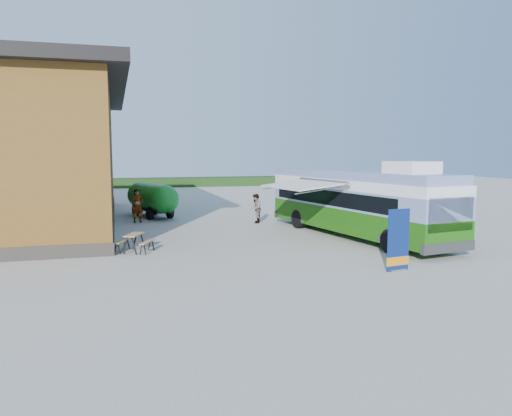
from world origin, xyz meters
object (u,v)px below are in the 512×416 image
object	(u,v)px
bus	(356,201)
picnic_table	(134,239)
banner	(398,246)
person_a	(138,206)
slurry_tanker	(152,198)
person_b	(256,209)

from	to	relation	value
bus	picnic_table	distance (m)	9.96
banner	person_a	size ratio (longest dim) A/B	1.09
bus	banner	distance (m)	6.68
slurry_tanker	banner	bearing A→B (deg)	-86.66
bus	person_b	size ratio (longest dim) A/B	7.25
bus	person_b	bearing A→B (deg)	110.59
banner	slurry_tanker	xyz separation A→B (m)	(-6.67, 16.11, 0.33)
person_a	person_b	size ratio (longest dim) A/B	1.16
slurry_tanker	picnic_table	bearing A→B (deg)	-116.90
banner	picnic_table	bearing A→B (deg)	136.77
banner	slurry_tanker	size ratio (longest dim) A/B	0.39
person_a	person_b	bearing A→B (deg)	-35.11
bus	person_a	distance (m)	12.01
person_b	picnic_table	bearing A→B (deg)	-24.75
banner	picnic_table	xyz separation A→B (m)	(-8.11, 5.49, -0.30)
banner	person_b	size ratio (longest dim) A/B	1.27
person_a	slurry_tanker	distance (m)	2.44
picnic_table	person_b	bearing A→B (deg)	67.67
picnic_table	person_b	world-z (taller)	person_b
person_b	banner	bearing A→B (deg)	28.08
banner	slurry_tanker	world-z (taller)	banner
bus	slurry_tanker	size ratio (longest dim) A/B	2.22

